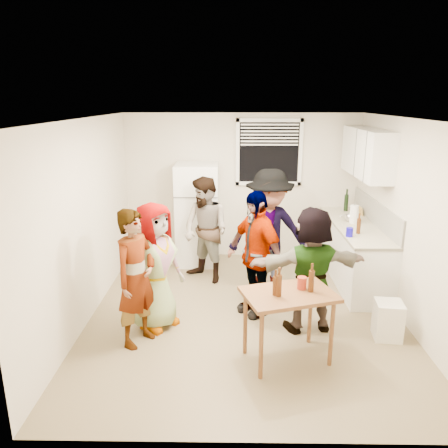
{
  "coord_description": "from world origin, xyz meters",
  "views": [
    {
      "loc": [
        -0.2,
        -5.21,
        2.73
      ],
      "look_at": [
        -0.28,
        0.27,
        1.15
      ],
      "focal_mm": 35.0,
      "sensor_mm": 36.0,
      "label": 1
    }
  ],
  "objects_px": {
    "wine_bottle": "(346,211)",
    "beer_bottle_table": "(275,295)",
    "blue_cup": "(349,236)",
    "trash_bin": "(388,318)",
    "serving_table": "(286,359)",
    "guest_stripe": "(140,341)",
    "guest_grey": "(158,325)",
    "guest_back_left": "(206,280)",
    "guest_black": "(254,312)",
    "refrigerator": "(198,214)",
    "guest_back_right": "(267,292)",
    "beer_bottle_counter": "(358,233)",
    "red_cup": "(302,289)",
    "guest_orange": "(308,328)",
    "kettle": "(350,222)"
  },
  "relations": [
    {
      "from": "wine_bottle",
      "to": "beer_bottle_table",
      "type": "bearing_deg",
      "value": -115.9
    },
    {
      "from": "blue_cup",
      "to": "trash_bin",
      "type": "relative_size",
      "value": 0.28
    },
    {
      "from": "serving_table",
      "to": "guest_stripe",
      "type": "relative_size",
      "value": 0.58
    },
    {
      "from": "guest_grey",
      "to": "guest_stripe",
      "type": "bearing_deg",
      "value": -163.69
    },
    {
      "from": "guest_back_left",
      "to": "guest_black",
      "type": "xyz_separation_m",
      "value": [
        0.69,
        -1.05,
        0.0
      ]
    },
    {
      "from": "refrigerator",
      "to": "serving_table",
      "type": "relative_size",
      "value": 1.83
    },
    {
      "from": "trash_bin",
      "to": "guest_back_right",
      "type": "xyz_separation_m",
      "value": [
        -1.31,
        1.24,
        -0.25
      ]
    },
    {
      "from": "beer_bottle_counter",
      "to": "guest_stripe",
      "type": "distance_m",
      "value": 3.29
    },
    {
      "from": "wine_bottle",
      "to": "red_cup",
      "type": "height_order",
      "value": "wine_bottle"
    },
    {
      "from": "beer_bottle_table",
      "to": "guest_grey",
      "type": "bearing_deg",
      "value": 150.58
    },
    {
      "from": "beer_bottle_counter",
      "to": "guest_black",
      "type": "distance_m",
      "value": 1.84
    },
    {
      "from": "blue_cup",
      "to": "guest_grey",
      "type": "xyz_separation_m",
      "value": [
        -2.54,
        -0.86,
        -0.9
      ]
    },
    {
      "from": "trash_bin",
      "to": "beer_bottle_table",
      "type": "relative_size",
      "value": 2.22
    },
    {
      "from": "guest_back_left",
      "to": "guest_back_right",
      "type": "xyz_separation_m",
      "value": [
        0.91,
        -0.43,
        0.0
      ]
    },
    {
      "from": "trash_bin",
      "to": "guest_back_right",
      "type": "relative_size",
      "value": 0.25
    },
    {
      "from": "blue_cup",
      "to": "guest_black",
      "type": "bearing_deg",
      "value": -159.5
    },
    {
      "from": "wine_bottle",
      "to": "red_cup",
      "type": "bearing_deg",
      "value": -112.24
    },
    {
      "from": "guest_grey",
      "to": "wine_bottle",
      "type": "bearing_deg",
      "value": -14.06
    },
    {
      "from": "refrigerator",
      "to": "guest_black",
      "type": "distance_m",
      "value": 2.2
    },
    {
      "from": "wine_bottle",
      "to": "trash_bin",
      "type": "relative_size",
      "value": 0.61
    },
    {
      "from": "guest_black",
      "to": "guest_orange",
      "type": "height_order",
      "value": "guest_orange"
    },
    {
      "from": "trash_bin",
      "to": "blue_cup",
      "type": "bearing_deg",
      "value": 101.11
    },
    {
      "from": "guest_grey",
      "to": "guest_back_right",
      "type": "xyz_separation_m",
      "value": [
        1.45,
        0.98,
        0.0
      ]
    },
    {
      "from": "guest_back_left",
      "to": "guest_orange",
      "type": "distance_m",
      "value": 1.99
    },
    {
      "from": "beer_bottle_counter",
      "to": "blue_cup",
      "type": "xyz_separation_m",
      "value": [
        -0.16,
        -0.14,
        0.0
      ]
    },
    {
      "from": "guest_black",
      "to": "red_cup",
      "type": "bearing_deg",
      "value": -12.4
    },
    {
      "from": "guest_back_right",
      "to": "guest_orange",
      "type": "xyz_separation_m",
      "value": [
        0.41,
        -1.04,
        0.0
      ]
    },
    {
      "from": "blue_cup",
      "to": "guest_orange",
      "type": "height_order",
      "value": "blue_cup"
    },
    {
      "from": "guest_back_right",
      "to": "kettle",
      "type": "bearing_deg",
      "value": 20.78
    },
    {
      "from": "beer_bottle_counter",
      "to": "guest_grey",
      "type": "height_order",
      "value": "beer_bottle_counter"
    },
    {
      "from": "wine_bottle",
      "to": "guest_orange",
      "type": "bearing_deg",
      "value": -112.85
    },
    {
      "from": "refrigerator",
      "to": "guest_stripe",
      "type": "distance_m",
      "value": 2.77
    },
    {
      "from": "serving_table",
      "to": "guest_back_right",
      "type": "distance_m",
      "value": 1.7
    },
    {
      "from": "refrigerator",
      "to": "blue_cup",
      "type": "relative_size",
      "value": 13.45
    },
    {
      "from": "kettle",
      "to": "wine_bottle",
      "type": "height_order",
      "value": "wine_bottle"
    },
    {
      "from": "wine_bottle",
      "to": "red_cup",
      "type": "distance_m",
      "value": 3.14
    },
    {
      "from": "wine_bottle",
      "to": "red_cup",
      "type": "relative_size",
      "value": 2.09
    },
    {
      "from": "guest_stripe",
      "to": "guest_back_right",
      "type": "height_order",
      "value": "guest_back_right"
    },
    {
      "from": "guest_black",
      "to": "beer_bottle_counter",
      "type": "bearing_deg",
      "value": 76.89
    },
    {
      "from": "guest_black",
      "to": "guest_orange",
      "type": "distance_m",
      "value": 0.76
    },
    {
      "from": "blue_cup",
      "to": "red_cup",
      "type": "distance_m",
      "value": 1.72
    },
    {
      "from": "wine_bottle",
      "to": "trash_bin",
      "type": "bearing_deg",
      "value": -92.06
    },
    {
      "from": "serving_table",
      "to": "guest_back_left",
      "type": "relative_size",
      "value": 0.58
    },
    {
      "from": "guest_black",
      "to": "kettle",
      "type": "bearing_deg",
      "value": 92.99
    },
    {
      "from": "refrigerator",
      "to": "red_cup",
      "type": "height_order",
      "value": "refrigerator"
    },
    {
      "from": "blue_cup",
      "to": "guest_back_left",
      "type": "distance_m",
      "value": 2.27
    },
    {
      "from": "beer_bottle_counter",
      "to": "guest_grey",
      "type": "xyz_separation_m",
      "value": [
        -2.7,
        -1.0,
        -0.9
      ]
    },
    {
      "from": "refrigerator",
      "to": "red_cup",
      "type": "relative_size",
      "value": 12.78
    },
    {
      "from": "refrigerator",
      "to": "beer_bottle_counter",
      "type": "xyz_separation_m",
      "value": [
        2.35,
        -1.2,
        0.05
      ]
    },
    {
      "from": "guest_grey",
      "to": "guest_black",
      "type": "relative_size",
      "value": 0.96
    }
  ]
}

